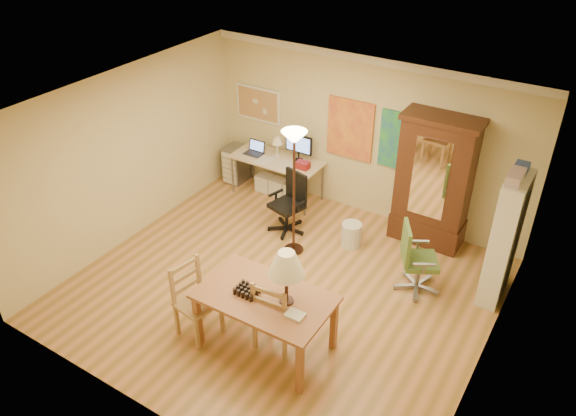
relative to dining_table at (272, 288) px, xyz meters
The scene contains 16 objects.
floor 1.47m from the dining_table, 117.41° to the left, with size 5.50×5.50×0.00m, color olive.
crown_molding 3.87m from the dining_table, 98.46° to the left, with size 5.50×0.08×0.12m, color white.
corkboard 4.34m from the dining_table, 126.54° to the left, with size 0.90×0.04×0.62m, color tan.
art_panel_left 3.58m from the dining_table, 102.44° to the left, with size 0.80×0.04×1.00m, color yellow.
art_panel_right 3.50m from the dining_table, 87.73° to the left, with size 0.75×0.04×0.95m, color #256797.
dining_table is the anchor object (origin of this frame).
ladder_chair_back 0.47m from the dining_table, 78.48° to the left, with size 0.51×0.49×1.04m.
ladder_chair_left 1.11m from the dining_table, 164.11° to the right, with size 0.53×0.55×1.03m.
torchiere_lamp 2.14m from the dining_table, 114.45° to the left, with size 0.37×0.37×2.01m.
computer_desk 3.73m from the dining_table, 121.53° to the left, with size 1.61×0.70×1.22m.
office_chair_black 2.69m from the dining_table, 117.91° to the left, with size 0.62×0.62×1.01m.
office_chair_green 2.35m from the dining_table, 61.74° to the left, with size 0.65×0.65×1.05m.
drawer_cart 4.34m from the dining_table, 132.59° to the left, with size 0.35×0.42×0.70m.
armoire 3.32m from the dining_table, 76.43° to the left, with size 1.14×0.54×2.10m.
bookshelf 3.18m from the dining_table, 50.24° to the left, with size 0.28×0.74×1.85m.
wastebin 2.56m from the dining_table, 93.56° to the left, with size 0.32×0.32×0.40m, color silver.
Camera 1 is at (3.32, -5.13, 5.20)m, focal length 35.00 mm.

